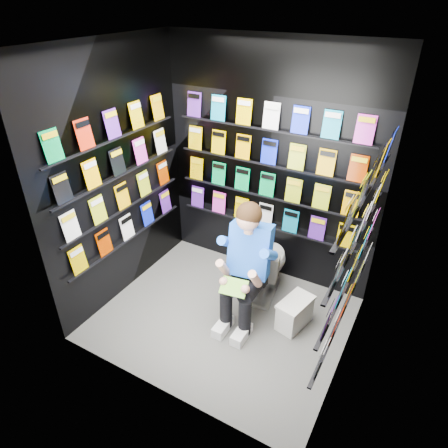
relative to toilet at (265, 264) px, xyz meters
The scene contains 14 objects.
floor 0.73m from the toilet, 107.59° to the right, with size 2.40×2.40×0.00m, color #555553.
ceiling 2.32m from the toilet, 107.59° to the right, with size 2.40×2.40×0.00m, color white.
wall_back 1.03m from the toilet, 115.33° to the left, with size 2.40×0.04×2.60m, color black.
wall_front 1.86m from the toilet, 96.77° to the right, with size 2.40×0.04×2.60m, color black.
wall_left 1.78m from the toilet, 156.69° to the right, with size 0.04×2.00×2.60m, color black.
wall_right 1.50m from the toilet, 30.66° to the right, with size 0.04×2.00×2.60m, color black.
comics_back 1.03m from the toilet, 117.09° to the left, with size 2.10×0.06×1.37m, color red, non-canonical shape.
comics_left 1.76m from the toilet, 156.23° to the right, with size 0.06×1.70×1.37m, color red, non-canonical shape.
comics_right 1.48m from the toilet, 31.43° to the right, with size 0.06×1.70×1.37m, color red, non-canonical shape.
toilet is the anchor object (origin of this frame).
longbox 0.62m from the toilet, 34.58° to the right, with size 0.21×0.38×0.28m, color silver.
longbox_lid 0.59m from the toilet, 34.58° to the right, with size 0.23×0.39×0.03m, color silver.
reader 0.56m from the toilet, 90.00° to the right, with size 0.54×0.78×1.44m, color blue, non-canonical shape.
held_comic 0.76m from the toilet, 90.00° to the right, with size 0.25×0.01×0.17m, color green.
Camera 1 is at (1.51, -2.65, 2.94)m, focal length 32.00 mm.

